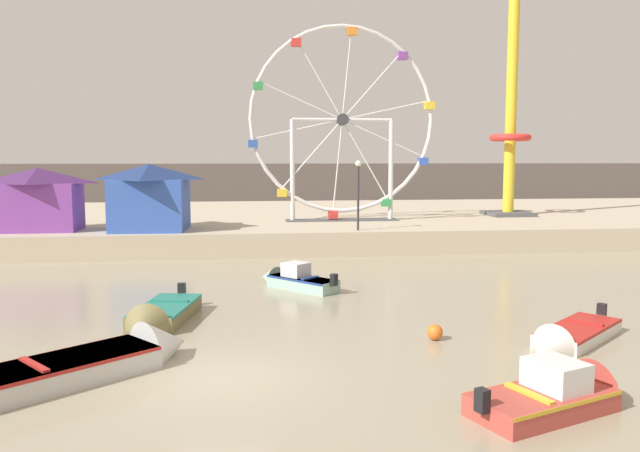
# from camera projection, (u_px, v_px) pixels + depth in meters

# --- Properties ---
(ground_plane) EXTENTS (240.00, 240.00, 0.00)m
(ground_plane) POSITION_uv_depth(u_px,v_px,m) (220.00, 377.00, 14.50)
(ground_plane) COLOR gray
(quay_promenade) EXTENTS (110.00, 23.74, 1.26)m
(quay_promenade) POSITION_uv_depth(u_px,v_px,m) (235.00, 222.00, 42.96)
(quay_promenade) COLOR #B7A88E
(quay_promenade) RESTS_ON ground_plane
(distant_town_skyline) EXTENTS (140.00, 3.00, 4.40)m
(distant_town_skyline) POSITION_uv_depth(u_px,v_px,m) (238.00, 185.00, 65.69)
(distant_town_skyline) COLOR #564C47
(distant_town_skyline) RESTS_ON ground_plane
(motorboat_pale_grey) EXTENTS (5.18, 4.65, 1.45)m
(motorboat_pale_grey) POSITION_uv_depth(u_px,v_px,m) (102.00, 360.00, 14.83)
(motorboat_pale_grey) COLOR silver
(motorboat_pale_grey) RESTS_ON ground_plane
(motorboat_olive_wood) EXTENTS (2.16, 4.47, 1.34)m
(motorboat_olive_wood) POSITION_uv_depth(u_px,v_px,m) (157.00, 318.00, 18.80)
(motorboat_olive_wood) COLOR olive
(motorboat_olive_wood) RESTS_ON ground_plane
(motorboat_white_red_stripe) EXTENTS (4.04, 3.68, 1.16)m
(motorboat_white_red_stripe) POSITION_uv_depth(u_px,v_px,m) (567.00, 338.00, 16.87)
(motorboat_white_red_stripe) COLOR silver
(motorboat_white_red_stripe) RESTS_ON ground_plane
(motorboat_faded_red) EXTENTS (3.94, 2.60, 1.45)m
(motorboat_faded_red) POSITION_uv_depth(u_px,v_px,m) (566.00, 392.00, 12.75)
(motorboat_faded_red) COLOR #B24238
(motorboat_faded_red) RESTS_ON ground_plane
(motorboat_seafoam) EXTENTS (3.20, 3.40, 1.25)m
(motorboat_seafoam) POSITION_uv_depth(u_px,v_px,m) (293.00, 279.00, 24.51)
(motorboat_seafoam) COLOR #93BCAD
(motorboat_seafoam) RESTS_ON ground_plane
(ferris_wheel_white_frame) EXTENTS (11.11, 1.20, 11.51)m
(ferris_wheel_white_frame) POSITION_uv_depth(u_px,v_px,m) (342.00, 123.00, 37.30)
(ferris_wheel_white_frame) COLOR silver
(ferris_wheel_white_frame) RESTS_ON quay_promenade
(drop_tower_yellow_tower) EXTENTS (2.80, 2.80, 16.17)m
(drop_tower_yellow_tower) POSITION_uv_depth(u_px,v_px,m) (511.00, 116.00, 40.64)
(drop_tower_yellow_tower) COLOR gold
(drop_tower_yellow_tower) RESTS_ON quay_promenade
(carnival_booth_purple_stall) EXTENTS (4.36, 2.79, 3.25)m
(carnival_booth_purple_stall) POSITION_uv_depth(u_px,v_px,m) (39.00, 198.00, 32.47)
(carnival_booth_purple_stall) COLOR purple
(carnival_booth_purple_stall) RESTS_ON quay_promenade
(carnival_booth_blue_tent) EXTENTS (4.21, 4.09, 3.44)m
(carnival_booth_blue_tent) POSITION_uv_depth(u_px,v_px,m) (150.00, 196.00, 32.87)
(carnival_booth_blue_tent) COLOR #3356B7
(carnival_booth_blue_tent) RESTS_ON quay_promenade
(promenade_lamp_near) EXTENTS (0.32, 0.32, 3.62)m
(promenade_lamp_near) POSITION_uv_depth(u_px,v_px,m) (358.00, 184.00, 32.63)
(promenade_lamp_near) COLOR #2D2D33
(promenade_lamp_near) RESTS_ON quay_promenade
(mooring_buoy_orange) EXTENTS (0.44, 0.44, 0.44)m
(mooring_buoy_orange) POSITION_uv_depth(u_px,v_px,m) (435.00, 332.00, 17.46)
(mooring_buoy_orange) COLOR orange
(mooring_buoy_orange) RESTS_ON ground_plane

